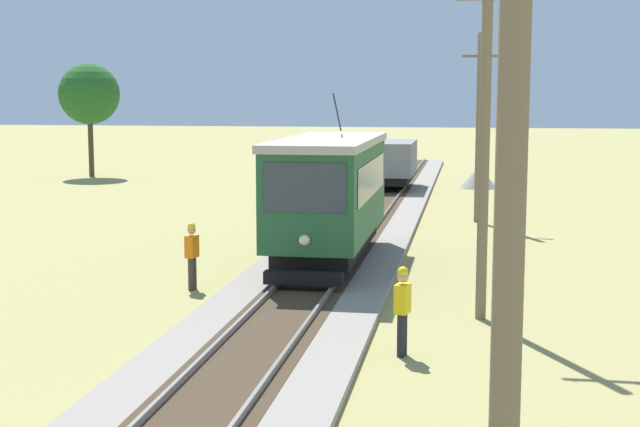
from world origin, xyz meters
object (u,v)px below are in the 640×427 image
red_tram (329,193)px  second_worker (192,253)px  gravel_pile (479,177)px  freight_car (391,162)px  utility_pole_near_tram (485,136)px  track_worker (402,307)px  utility_pole_foreground (509,240)px  tree_left_near (89,94)px  utility_pole_mid (479,126)px

red_tram → second_worker: 4.97m
gravel_pile → second_worker: second_worker is taller
freight_car → utility_pole_near_tram: bearing=-80.7°
freight_car → track_worker: (2.84, -29.90, -0.57)m
utility_pole_foreground → freight_car: bearing=96.2°
tree_left_near → track_worker: bearing=-58.4°
utility_pole_mid → second_worker: bearing=-118.1°
utility_pole_foreground → track_worker: bearing=98.4°
gravel_pile → freight_car: bearing=-150.2°
gravel_pile → track_worker: (-1.70, -32.51, 0.38)m
utility_pole_foreground → utility_pole_near_tram: utility_pole_near_tram is taller
freight_car → utility_pole_near_tram: size_ratio=0.64×
utility_pole_mid → tree_left_near: bearing=144.7°
red_tram → utility_pole_foreground: (4.38, -19.33, 1.83)m
utility_pole_foreground → gravel_pile: utility_pole_foreground is taller
freight_car → utility_pole_foreground: utility_pole_foreground is taller
utility_pole_near_tram → gravel_pile: (0.16, 29.29, -3.57)m
red_tram → freight_car: size_ratio=1.64×
red_tram → utility_pole_mid: bearing=66.7°
freight_car → utility_pole_foreground: bearing=-83.8°
utility_pole_foreground → tree_left_near: utility_pole_foreground is taller
utility_pole_mid → second_worker: (-7.43, -13.90, -2.83)m
track_worker → second_worker: 7.82m
utility_pole_foreground → tree_left_near: (-23.43, 46.08, 1.03)m
utility_pole_foreground → red_tram: bearing=102.8°
utility_pole_foreground → utility_pole_near_tram: (-0.00, 13.65, 0.16)m
track_worker → utility_pole_near_tram: bearing=78.4°
red_tram → utility_pole_foreground: utility_pole_foreground is taller
gravel_pile → track_worker: size_ratio=1.17×
red_tram → second_worker: size_ratio=4.79×
utility_pole_foreground → second_worker: 17.54m
red_tram → freight_car: red_tram is taller
track_worker → tree_left_near: 42.02m
utility_pole_near_tram → track_worker: (-1.55, -3.22, -3.19)m
utility_pole_near_tram → tree_left_near: (-23.43, 32.42, 0.87)m
freight_car → track_worker: size_ratio=2.91×
freight_car → utility_pole_foreground: 40.65m
red_tram → gravel_pile: size_ratio=4.08×
utility_pole_foreground → second_worker: bearing=115.5°
second_worker → tree_left_near: size_ratio=0.26×
utility_pole_mid → gravel_pile: bearing=89.3°
tree_left_near → utility_pole_mid: bearing=-35.3°
utility_pole_foreground → gravel_pile: 43.08m
tree_left_near → utility_pole_near_tram: bearing=-54.1°
tree_left_near → second_worker: bearing=-62.3°
freight_car → gravel_pile: (4.54, 2.60, -0.95)m
utility_pole_foreground → tree_left_near: size_ratio=1.13×
utility_pole_near_tram → tree_left_near: size_ratio=1.18×
red_tram → freight_car: bearing=90.0°
red_tram → gravel_pile: bearing=79.1°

